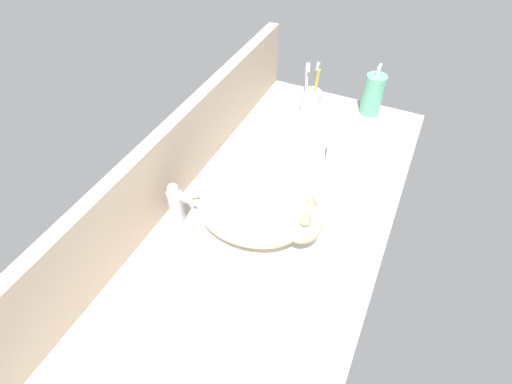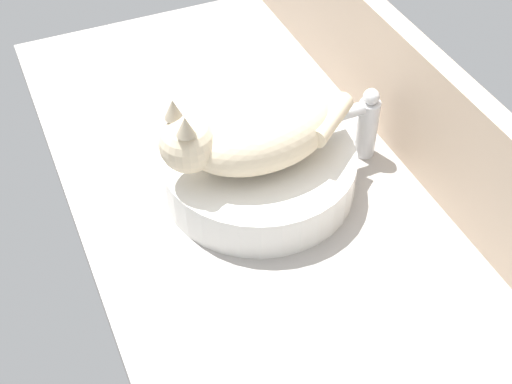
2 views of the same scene
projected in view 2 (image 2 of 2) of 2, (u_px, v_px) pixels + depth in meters
The scene contains 5 objects.
ground_plane at pixel (275, 228), 115.02cm from camera, with size 135.28×58.92×4.00cm, color #9E9993.
backsplash_panel at pixel (434, 123), 113.81cm from camera, with size 135.28×3.60×21.79cm, color tan.
sink_basin at pixel (259, 171), 116.60cm from camera, with size 31.67×31.67×7.09cm, color silver.
cat at pixel (251, 130), 109.57cm from camera, with size 18.79×32.42×14.00cm.
faucet at pixel (362, 122), 119.70cm from camera, with size 3.60×11.82×13.60cm.
Camera 2 is at (70.04, -33.83, 82.99)cm, focal length 50.00 mm.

